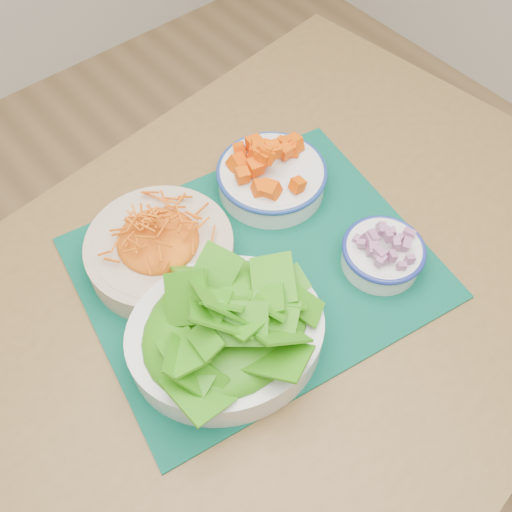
% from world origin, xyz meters
% --- Properties ---
extents(table, '(1.36, 0.99, 0.75)m').
position_xyz_m(table, '(0.14, 0.31, 0.66)').
color(table, brown).
rests_on(table, ground).
extents(placemat, '(0.59, 0.51, 0.00)m').
position_xyz_m(placemat, '(0.17, 0.36, 0.75)').
color(placemat, '#013529').
rests_on(placemat, table).
extents(carrot_bowl, '(0.28, 0.28, 0.08)m').
position_xyz_m(carrot_bowl, '(0.06, 0.46, 0.79)').
color(carrot_bowl, beige).
rests_on(carrot_bowl, placemat).
extents(squash_bowl, '(0.21, 0.21, 0.09)m').
position_xyz_m(squash_bowl, '(0.29, 0.47, 0.80)').
color(squash_bowl, white).
rests_on(squash_bowl, placemat).
extents(lettuce_bowl, '(0.35, 0.32, 0.13)m').
position_xyz_m(lettuce_bowl, '(0.04, 0.28, 0.82)').
color(lettuce_bowl, white).
rests_on(lettuce_bowl, placemat).
extents(onion_bowl, '(0.15, 0.15, 0.06)m').
position_xyz_m(onion_bowl, '(0.32, 0.24, 0.79)').
color(onion_bowl, white).
rests_on(onion_bowl, placemat).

